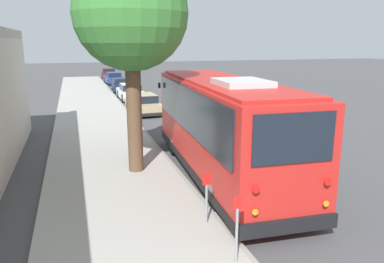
{
  "coord_description": "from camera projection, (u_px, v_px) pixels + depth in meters",
  "views": [
    {
      "loc": [
        -12.45,
        5.07,
        4.6
      ],
      "look_at": [
        0.76,
        0.87,
        1.3
      ],
      "focal_mm": 35.0,
      "sensor_mm": 36.0,
      "label": 1
    }
  ],
  "objects": [
    {
      "name": "parked_sedan_tan",
      "position": [
        144.0,
        104.0,
        25.1
      ],
      "size": [
        4.64,
        1.92,
        1.27
      ],
      "rotation": [
        0.0,
        0.0,
        0.04
      ],
      "color": "tan",
      "rests_on": "ground"
    },
    {
      "name": "parked_sedan_navy",
      "position": [
        121.0,
        85.0,
        36.05
      ],
      "size": [
        4.29,
        1.82,
        1.28
      ],
      "rotation": [
        0.0,
        0.0,
        -0.04
      ],
      "color": "#19234C",
      "rests_on": "ground"
    },
    {
      "name": "parked_sedan_blue",
      "position": [
        113.0,
        79.0,
        42.45
      ],
      "size": [
        4.41,
        1.98,
        1.33
      ],
      "rotation": [
        0.0,
        0.0,
        0.09
      ],
      "color": "navy",
      "rests_on": "ground"
    },
    {
      "name": "shuttle_bus",
      "position": [
        222.0,
        122.0,
        12.9
      ],
      "size": [
        10.04,
        3.06,
        3.55
      ],
      "rotation": [
        0.0,
        0.0,
        -0.06
      ],
      "color": "red",
      "rests_on": "ground"
    },
    {
      "name": "sidewalk_slab",
      "position": [
        112.0,
        177.0,
        12.9
      ],
      "size": [
        80.0,
        4.45,
        0.15
      ],
      "primitive_type": "cube",
      "color": "#A3A099",
      "rests_on": "ground"
    },
    {
      "name": "parked_sedan_white",
      "position": [
        130.0,
        92.0,
        30.7
      ],
      "size": [
        4.38,
        1.87,
        1.33
      ],
      "rotation": [
        0.0,
        0.0,
        0.02
      ],
      "color": "silver",
      "rests_on": "ground"
    },
    {
      "name": "sign_post_far",
      "position": [
        207.0,
        198.0,
        9.32
      ],
      "size": [
        0.06,
        0.22,
        1.31
      ],
      "color": "gray",
      "rests_on": "sidewalk_slab"
    },
    {
      "name": "parked_sedan_maroon",
      "position": [
        109.0,
        74.0,
        49.15
      ],
      "size": [
        4.35,
        1.95,
        1.32
      ],
      "rotation": [
        0.0,
        0.0,
        -0.04
      ],
      "color": "maroon",
      "rests_on": "ground"
    },
    {
      "name": "sign_post_near",
      "position": [
        237.0,
        228.0,
        7.61
      ],
      "size": [
        0.06,
        0.22,
        1.48
      ],
      "color": "gray",
      "rests_on": "sidewalk_slab"
    },
    {
      "name": "ground_plane",
      "position": [
        220.0,
        168.0,
        14.1
      ],
      "size": [
        160.0,
        160.0,
        0.0
      ],
      "primitive_type": "plane",
      "color": "#474749"
    },
    {
      "name": "curb_strip",
      "position": [
        176.0,
        171.0,
        13.58
      ],
      "size": [
        80.0,
        0.14,
        0.15
      ],
      "primitive_type": "cube",
      "color": "gray",
      "rests_on": "ground"
    },
    {
      "name": "street_tree",
      "position": [
        130.0,
        7.0,
        12.22
      ],
      "size": [
        3.78,
        3.78,
        7.85
      ],
      "color": "brown",
      "rests_on": "sidewalk_slab"
    }
  ]
}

